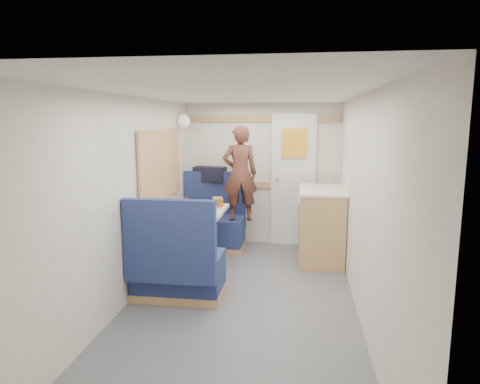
# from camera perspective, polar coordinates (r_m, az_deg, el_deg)

# --- Properties ---
(floor) EXTENTS (4.50, 4.50, 0.00)m
(floor) POSITION_cam_1_polar(r_m,az_deg,el_deg) (4.22, -0.04, -15.18)
(floor) COLOR #515156
(floor) RESTS_ON ground
(ceiling) EXTENTS (4.50, 4.50, 0.00)m
(ceiling) POSITION_cam_1_polar(r_m,az_deg,el_deg) (3.84, -0.04, 13.02)
(ceiling) COLOR silver
(ceiling) RESTS_ON wall_back
(wall_back) EXTENTS (2.20, 0.02, 2.00)m
(wall_back) POSITION_cam_1_polar(r_m,az_deg,el_deg) (6.12, 2.92, 2.37)
(wall_back) COLOR silver
(wall_back) RESTS_ON floor
(wall_left) EXTENTS (0.02, 4.50, 2.00)m
(wall_left) POSITION_cam_1_polar(r_m,az_deg,el_deg) (4.21, -15.05, -1.29)
(wall_left) COLOR silver
(wall_left) RESTS_ON floor
(wall_right) EXTENTS (0.02, 4.50, 2.00)m
(wall_right) POSITION_cam_1_polar(r_m,az_deg,el_deg) (3.91, 16.13, -2.14)
(wall_right) COLOR silver
(wall_right) RESTS_ON floor
(oak_trim_low) EXTENTS (2.15, 0.02, 0.08)m
(oak_trim_low) POSITION_cam_1_polar(r_m,az_deg,el_deg) (6.12, 2.89, 0.95)
(oak_trim_low) COLOR #B07C4F
(oak_trim_low) RESTS_ON wall_back
(oak_trim_high) EXTENTS (2.15, 0.02, 0.08)m
(oak_trim_high) POSITION_cam_1_polar(r_m,az_deg,el_deg) (6.05, 2.96, 9.69)
(oak_trim_high) COLOR #B07C4F
(oak_trim_high) RESTS_ON wall_back
(side_window) EXTENTS (0.04, 1.30, 0.72)m
(side_window) POSITION_cam_1_polar(r_m,az_deg,el_deg) (5.09, -10.58, 3.57)
(side_window) COLOR #95A188
(side_window) RESTS_ON wall_left
(rear_door) EXTENTS (0.62, 0.12, 1.86)m
(rear_door) POSITION_cam_1_polar(r_m,az_deg,el_deg) (6.07, 7.12, 1.98)
(rear_door) COLOR white
(rear_door) RESTS_ON wall_back
(dinette_table) EXTENTS (0.62, 0.92, 0.72)m
(dinette_table) POSITION_cam_1_polar(r_m,az_deg,el_deg) (5.09, -5.74, -4.14)
(dinette_table) COLOR white
(dinette_table) RESTS_ON floor
(bench_far) EXTENTS (0.90, 0.59, 1.05)m
(bench_far) POSITION_cam_1_polar(r_m,az_deg,el_deg) (5.97, -3.73, -4.67)
(bench_far) COLOR navy
(bench_far) RESTS_ON floor
(bench_near) EXTENTS (0.90, 0.59, 1.05)m
(bench_near) POSITION_cam_1_polar(r_m,az_deg,el_deg) (4.36, -8.40, -10.20)
(bench_near) COLOR navy
(bench_near) RESTS_ON floor
(ledge) EXTENTS (0.90, 0.14, 0.04)m
(ledge) POSITION_cam_1_polar(r_m,az_deg,el_deg) (6.10, -3.30, 1.20)
(ledge) COLOR #B07C4F
(ledge) RESTS_ON bench_far
(dome_light) EXTENTS (0.20, 0.20, 0.20)m
(dome_light) POSITION_cam_1_polar(r_m,az_deg,el_deg) (5.86, -7.70, 9.33)
(dome_light) COLOR white
(dome_light) RESTS_ON wall_left
(galley_counter) EXTENTS (0.57, 0.92, 0.92)m
(galley_counter) POSITION_cam_1_polar(r_m,az_deg,el_deg) (5.51, 10.73, -4.25)
(galley_counter) COLOR #B07C4F
(galley_counter) RESTS_ON floor
(person) EXTENTS (0.52, 0.40, 1.25)m
(person) POSITION_cam_1_polar(r_m,az_deg,el_deg) (5.58, -0.01, 2.47)
(person) COLOR brown
(person) RESTS_ON bench_far
(duffel_bag) EXTENTS (0.47, 0.28, 0.21)m
(duffel_bag) POSITION_cam_1_polar(r_m,az_deg,el_deg) (6.10, -4.03, 2.39)
(duffel_bag) COLOR black
(duffel_bag) RESTS_ON ledge
(tray) EXTENTS (0.29, 0.34, 0.02)m
(tray) POSITION_cam_1_polar(r_m,az_deg,el_deg) (4.87, -5.66, -2.81)
(tray) COLOR silver
(tray) RESTS_ON dinette_table
(orange_fruit) EXTENTS (0.07, 0.07, 0.07)m
(orange_fruit) POSITION_cam_1_polar(r_m,az_deg,el_deg) (4.75, -5.35, -2.57)
(orange_fruit) COLOR #DD5009
(orange_fruit) RESTS_ON tray
(cheese_block) EXTENTS (0.10, 0.07, 0.03)m
(cheese_block) POSITION_cam_1_polar(r_m,az_deg,el_deg) (4.83, -6.08, -2.61)
(cheese_block) COLOR #E3D683
(cheese_block) RESTS_ON tray
(wine_glass) EXTENTS (0.08, 0.08, 0.17)m
(wine_glass) POSITION_cam_1_polar(r_m,az_deg,el_deg) (5.00, -7.20, -1.17)
(wine_glass) COLOR white
(wine_glass) RESTS_ON dinette_table
(tumbler_left) EXTENTS (0.07, 0.07, 0.12)m
(tumbler_left) POSITION_cam_1_polar(r_m,az_deg,el_deg) (4.92, -7.32, -2.11)
(tumbler_left) COLOR white
(tumbler_left) RESTS_ON dinette_table
(tumbler_right) EXTENTS (0.06, 0.06, 0.10)m
(tumbler_right) POSITION_cam_1_polar(r_m,az_deg,el_deg) (4.97, -4.51, -2.02)
(tumbler_right) COLOR white
(tumbler_right) RESTS_ON dinette_table
(beer_glass) EXTENTS (0.06, 0.06, 0.10)m
(beer_glass) POSITION_cam_1_polar(r_m,az_deg,el_deg) (5.20, -2.80, -1.51)
(beer_glass) COLOR brown
(beer_glass) RESTS_ON dinette_table
(pepper_grinder) EXTENTS (0.04, 0.04, 0.10)m
(pepper_grinder) POSITION_cam_1_polar(r_m,az_deg,el_deg) (5.11, -5.83, -1.72)
(pepper_grinder) COLOR black
(pepper_grinder) RESTS_ON dinette_table
(bread_loaf) EXTENTS (0.17, 0.24, 0.09)m
(bread_loaf) POSITION_cam_1_polar(r_m,az_deg,el_deg) (5.32, -2.98, -1.29)
(bread_loaf) COLOR olive
(bread_loaf) RESTS_ON dinette_table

